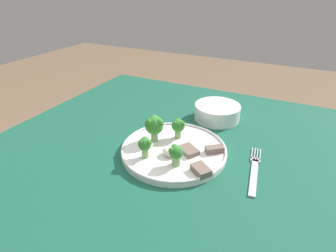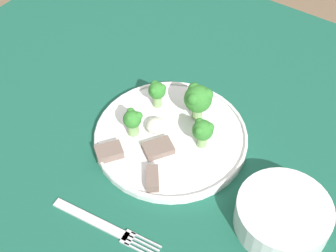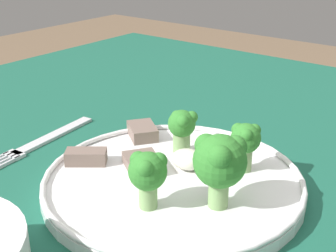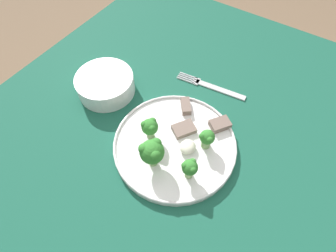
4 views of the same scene
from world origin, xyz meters
name	(u,v)px [view 2 (image 2 of 4)]	position (x,y,z in m)	size (l,w,h in m)	color
table	(144,176)	(0.00, 0.00, 0.67)	(1.07, 1.06, 0.77)	#195642
dinner_plate	(171,137)	(-0.03, 0.04, 0.78)	(0.27, 0.27, 0.02)	white
fork	(104,226)	(0.17, 0.06, 0.78)	(0.04, 0.19, 0.00)	silver
cream_bowl	(282,216)	(0.01, 0.28, 0.80)	(0.14, 0.14, 0.05)	white
broccoli_floret_near_rim_left	(198,99)	(-0.10, 0.06, 0.83)	(0.05, 0.05, 0.07)	#7FA866
broccoli_floret_center_left	(157,91)	(-0.08, -0.02, 0.82)	(0.03, 0.03, 0.05)	#7FA866
broccoli_floret_back_left	(133,119)	(0.00, -0.02, 0.82)	(0.03, 0.03, 0.05)	#7FA866
broccoli_floret_front_left	(203,131)	(-0.05, 0.10, 0.82)	(0.04, 0.04, 0.06)	#7FA866
meat_slice_front_slice	(152,178)	(0.07, 0.07, 0.79)	(0.05, 0.04, 0.02)	#756056
meat_slice_middle_slice	(109,152)	(0.06, -0.02, 0.79)	(0.05, 0.05, 0.02)	#756056
meat_slice_rear_slice	(158,148)	(0.01, 0.04, 0.79)	(0.06, 0.06, 0.01)	#756056
sauce_dollop	(156,125)	(-0.03, 0.01, 0.80)	(0.04, 0.03, 0.02)	silver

